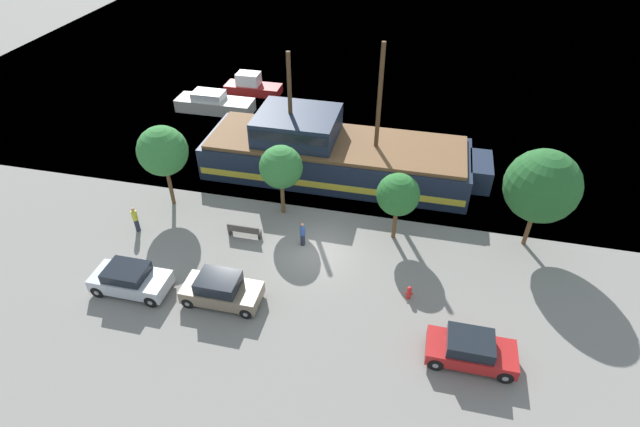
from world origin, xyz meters
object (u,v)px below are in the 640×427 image
Objects in this scene: bench_promenade_east at (244,230)px; moored_boat_outer at (252,86)px; parked_car_curb_front at (221,290)px; parked_car_curb_mid at (130,279)px; pedestrian_walking_far at (303,234)px; pirate_ship at (333,153)px; pedestrian_walking_near at (136,219)px; moored_boat_dockside at (214,103)px; fire_hydrant at (409,292)px; parked_car_curb_rear at (471,350)px.

moored_boat_outer is at bearing 107.75° from bench_promenade_east.
parked_car_curb_front is 2.00× the size of bench_promenade_east.
parked_car_curb_mid is at bearing -127.91° from bench_promenade_east.
parked_car_curb_front is 1.00× the size of parked_car_curb_mid.
pedestrian_walking_far is (3.52, 0.05, 0.34)m from bench_promenade_east.
pirate_ship is 11.38× the size of pedestrian_walking_near.
parked_car_curb_mid is 6.83m from bench_promenade_east.
pirate_ship is at bearing 41.40° from pedestrian_walking_near.
bench_promenade_east is (8.14, -15.25, -0.21)m from moored_boat_dockside.
fire_hydrant is (16.03, -22.18, -0.27)m from moored_boat_outer.
pirate_ship reaches higher than fire_hydrant.
parked_car_curb_mid is (-4.82, -0.34, -0.02)m from parked_car_curb_front.
pedestrian_walking_near reaches higher than parked_car_curb_mid.
moored_boat_outer is 20.39m from bench_promenade_east.
fire_hydrant is (9.18, 2.28, -0.35)m from parked_car_curb_front.
pedestrian_walking_near is at bearing -83.76° from moored_boat_dockside.
pedestrian_walking_far is (9.74, -19.37, 0.11)m from moored_boat_outer.
pedestrian_walking_near is (-2.18, 4.48, 0.10)m from parked_car_curb_mid.
bench_promenade_east is at bearing -114.59° from pirate_ship.
pedestrian_walking_near is at bearing 165.17° from parked_car_curb_rear.
fire_hydrant is 0.46× the size of pedestrian_walking_near.
moored_boat_dockside is 1.67× the size of parked_car_curb_rear.
parked_car_curb_rear is (9.13, -13.87, -0.82)m from pirate_ship.
pedestrian_walking_far is at bearing 5.47° from pedestrian_walking_near.
pedestrian_walking_near is 1.07× the size of pedestrian_walking_far.
parked_car_curb_front reaches higher than parked_car_curb_mid.
pirate_ship is 4.86× the size of parked_car_curb_rear.
parked_car_curb_rear is 2.51× the size of pedestrian_walking_far.
bench_promenade_east is at bearing -179.21° from pedestrian_walking_far.
pirate_ship reaches higher than parked_car_curb_rear.
pirate_ship is 13.34m from pedestrian_walking_near.
pedestrian_walking_near reaches higher than parked_car_curb_rear.
pedestrian_walking_near is 9.94m from pedestrian_walking_far.
parked_car_curb_rear is at bearing -4.37° from parked_car_curb_front.
pedestrian_walking_far is (-0.10, -7.86, -0.77)m from pirate_ship.
parked_car_curb_mid reaches higher than fire_hydrant.
moored_boat_outer is 27.37m from fire_hydrant.
moored_boat_dockside is at bearing 134.92° from fire_hydrant.
bench_promenade_east is at bearing -61.91° from moored_boat_dockside.
parked_car_curb_front is at bearing -66.61° from moored_boat_dockside.
bench_promenade_east is at bearing -72.25° from moored_boat_outer.
fire_hydrant is 0.49× the size of pedestrian_walking_far.
moored_boat_outer reaches higher than parked_car_curb_mid.
moored_boat_dockside is at bearing 148.04° from pirate_ship.
parked_car_curb_rear is (16.94, -0.58, -0.02)m from parked_car_curb_mid.
fire_hydrant is at bearing -24.04° from pedestrian_walking_far.
fire_hydrant is (17.95, -18.00, -0.25)m from moored_boat_dockside.
moored_boat_outer is (-9.84, 11.51, -0.87)m from pirate_ship.
parked_car_curb_mid reaches higher than bench_promenade_east.
moored_boat_dockside is 3.90× the size of pedestrian_walking_near.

